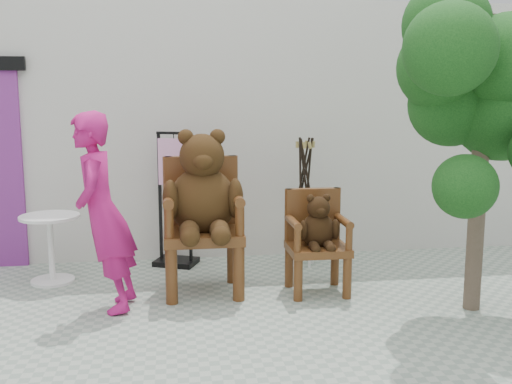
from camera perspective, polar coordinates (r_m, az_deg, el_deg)
ground_plane at (r=4.81m, az=1.89°, el=-14.28°), size 60.00×60.00×0.00m
back_wall at (r=7.49m, az=-2.27°, el=6.04°), size 9.00×1.00×3.00m
chair_big at (r=5.78m, az=-5.12°, el=-0.87°), size 0.76×0.84×1.60m
chair_small at (r=5.87m, az=5.82°, el=-3.84°), size 0.57×0.53×1.00m
person at (r=5.45m, az=-14.37°, el=-1.97°), size 0.46×0.67×1.77m
cafe_table at (r=6.50m, az=-18.97°, el=-4.40°), size 0.60×0.60×0.70m
display_stand at (r=6.81m, az=-7.71°, el=-2.12°), size 0.55×0.50×1.51m
stool_bucket at (r=6.73m, az=4.62°, el=-1.70°), size 0.32×0.32×1.45m
tree at (r=5.51m, az=20.87°, el=9.72°), size 1.71×1.36×2.88m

